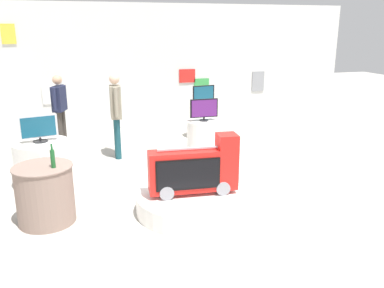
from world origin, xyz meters
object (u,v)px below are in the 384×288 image
(tv_on_right_rear, at_px, (39,128))
(side_table_round, at_px, (45,194))
(main_display_pedestal, at_px, (193,202))
(display_pedestal_center_rear, at_px, (204,140))
(display_pedestal_right_rear, at_px, (43,165))
(bottle_on_side_table, at_px, (53,158))
(tv_on_center_rear, at_px, (204,109))
(tv_on_left_rear, at_px, (204,94))
(display_pedestal_left_rear, at_px, (203,122))
(novelty_firetruck_tv, at_px, (195,170))
(shopper_browsing_near_truck, at_px, (116,110))
(shopper_browsing_rear, at_px, (60,106))

(tv_on_right_rear, distance_m, side_table_round, 1.44)
(main_display_pedestal, relative_size, display_pedestal_center_rear, 2.09)
(display_pedestal_right_rear, height_order, bottle_on_side_table, bottle_on_side_table)
(tv_on_center_rear, distance_m, display_pedestal_right_rear, 3.10)
(side_table_round, bearing_deg, tv_on_center_rear, 34.75)
(main_display_pedestal, xyz_separation_m, bottle_on_side_table, (-1.83, 0.15, 0.79))
(main_display_pedestal, distance_m, tv_on_left_rear, 4.09)
(main_display_pedestal, distance_m, display_pedestal_center_rear, 2.42)
(display_pedestal_left_rear, bearing_deg, side_table_round, -133.66)
(display_pedestal_center_rear, height_order, bottle_on_side_table, bottle_on_side_table)
(main_display_pedestal, relative_size, tv_on_center_rear, 2.92)
(bottle_on_side_table, bearing_deg, display_pedestal_center_rear, 37.52)
(novelty_firetruck_tv, xyz_separation_m, shopper_browsing_near_truck, (-0.77, 2.81, 0.36))
(tv_on_center_rear, height_order, tv_on_right_rear, tv_on_center_rear)
(tv_on_center_rear, xyz_separation_m, display_pedestal_right_rear, (-2.96, -0.67, -0.62))
(main_display_pedestal, relative_size, bottle_on_side_table, 5.05)
(main_display_pedestal, bearing_deg, bottle_on_side_table, 175.31)
(novelty_firetruck_tv, xyz_separation_m, shopper_browsing_rear, (-1.84, 3.83, 0.30))
(tv_on_center_rear, bearing_deg, display_pedestal_left_rear, 72.31)
(display_pedestal_left_rear, bearing_deg, tv_on_left_rear, -98.56)
(main_display_pedestal, bearing_deg, novelty_firetruck_tv, -20.56)
(bottle_on_side_table, bearing_deg, main_display_pedestal, -4.69)
(side_table_round, relative_size, bottle_on_side_table, 2.49)
(tv_on_left_rear, bearing_deg, tv_on_right_rear, -147.55)
(tv_on_left_rear, bearing_deg, shopper_browsing_rear, 178.76)
(side_table_round, bearing_deg, shopper_browsing_near_truck, 64.22)
(novelty_firetruck_tv, relative_size, shopper_browsing_rear, 0.80)
(main_display_pedestal, xyz_separation_m, side_table_round, (-1.98, 0.24, 0.27))
(shopper_browsing_near_truck, bearing_deg, novelty_firetruck_tv, -74.71)
(display_pedestal_center_rear, height_order, shopper_browsing_rear, shopper_browsing_rear)
(display_pedestal_left_rear, relative_size, display_pedestal_right_rear, 0.87)
(tv_on_center_rear, relative_size, shopper_browsing_rear, 0.35)
(display_pedestal_right_rear, relative_size, shopper_browsing_near_truck, 0.53)
(tv_on_left_rear, bearing_deg, shopper_browsing_near_truck, -155.78)
(display_pedestal_center_rear, bearing_deg, side_table_round, -145.19)
(tv_on_center_rear, relative_size, shopper_browsing_near_truck, 0.33)
(shopper_browsing_near_truck, bearing_deg, main_display_pedestal, -75.12)
(tv_on_left_rear, bearing_deg, tv_on_center_rear, -107.72)
(display_pedestal_center_rear, xyz_separation_m, tv_on_center_rear, (0.00, -0.00, 0.62))
(display_pedestal_left_rear, relative_size, tv_on_left_rear, 1.43)
(display_pedestal_left_rear, distance_m, bottle_on_side_table, 4.85)
(tv_on_left_rear, xyz_separation_m, display_pedestal_right_rear, (-3.45, -2.19, -0.65))
(tv_on_right_rear, bearing_deg, main_display_pedestal, -36.83)
(main_display_pedestal, relative_size, shopper_browsing_near_truck, 0.96)
(tv_on_center_rear, xyz_separation_m, shopper_browsing_rear, (-2.71, 1.59, -0.09))
(display_pedestal_right_rear, bearing_deg, novelty_firetruck_tv, -36.75)
(tv_on_right_rear, bearing_deg, shopper_browsing_rear, 83.51)
(display_pedestal_left_rear, height_order, shopper_browsing_near_truck, shopper_browsing_near_truck)
(tv_on_right_rear, height_order, shopper_browsing_near_truck, shopper_browsing_near_truck)
(bottle_on_side_table, bearing_deg, display_pedestal_right_rear, 99.93)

